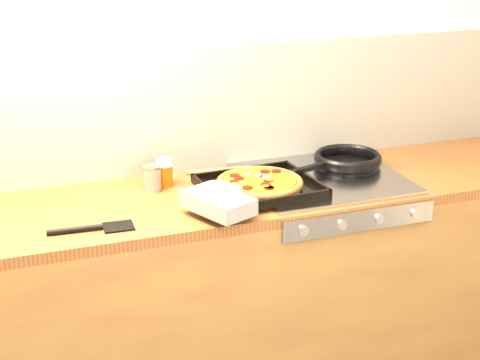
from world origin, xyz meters
name	(u,v)px	position (x,y,z in m)	size (l,w,h in m)	color
room_shell	(189,110)	(0.00, 1.39, 1.15)	(3.20, 3.20, 3.20)	white
counter_run	(214,301)	(0.00, 1.10, 0.45)	(3.20, 0.62, 0.90)	olive
stovetop	(322,179)	(0.45, 1.10, 0.91)	(0.60, 0.56, 0.02)	#9E9DA3
pizza_on_tray	(247,188)	(0.10, 1.00, 0.94)	(0.55, 0.49, 0.07)	black
frying_pan	(347,160)	(0.59, 1.18, 0.94)	(0.48, 0.34, 0.04)	black
tomato_can	(152,178)	(-0.20, 1.21, 0.95)	(0.08, 0.08, 0.10)	maroon
juice_glass	(165,172)	(-0.14, 1.25, 0.95)	(0.08, 0.08, 0.11)	#CA4F0B
wooden_spoon	(231,169)	(0.15, 1.32, 0.91)	(0.30, 0.07, 0.02)	#A97C48
black_spatula	(93,228)	(-0.47, 0.92, 0.91)	(0.28, 0.09, 0.02)	black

